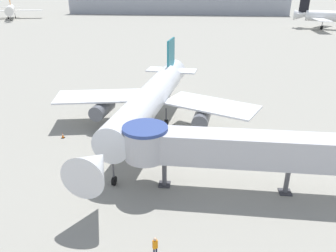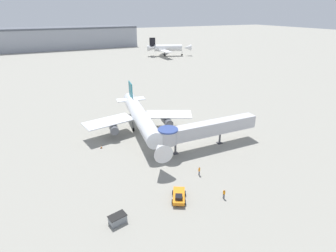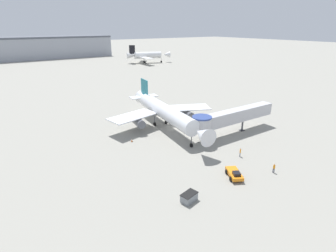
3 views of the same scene
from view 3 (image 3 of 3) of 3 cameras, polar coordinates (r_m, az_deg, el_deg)
name	(u,v)px [view 3 (image 3 of 3)]	position (r m, az deg, el deg)	size (l,w,h in m)	color
ground_plane	(174,127)	(64.76, 1.24, -0.31)	(800.00, 800.00, 0.00)	gray
main_airplane	(164,112)	(63.18, -0.79, 3.14)	(27.32, 33.67, 9.83)	silver
jet_bridge	(230,117)	(60.59, 13.26, 1.92)	(23.52, 4.10, 5.99)	#B7B7BC
pushback_tug_orange	(234,174)	(45.33, 14.27, -10.03)	(3.56, 4.44, 1.45)	orange
service_container_gray	(189,197)	(38.94, 4.62, -15.18)	(2.73, 2.01, 1.25)	gray
traffic_cone_starboard_wing	(203,122)	(68.16, 7.69, 0.97)	(0.51, 0.51, 0.84)	black
traffic_cone_apron_front	(231,172)	(46.48, 13.57, -9.66)	(0.41, 0.41, 0.68)	black
traffic_cone_port_wing	(132,140)	(57.30, -7.89, -3.11)	(0.42, 0.42, 0.69)	black
ground_crew_marshaller	(240,152)	(52.15, 15.46, -5.44)	(0.39, 0.34, 1.75)	#1E2338
ground_crew_wing_walker	(274,168)	(48.61, 22.09, -8.39)	(0.33, 0.37, 1.69)	#1E2338
background_jet_black_tail	(147,55)	(180.79, -4.62, 15.13)	(28.68, 28.62, 11.58)	white
terminal_building	(22,48)	(225.76, -29.21, 14.55)	(127.65, 26.44, 15.85)	#999EA8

